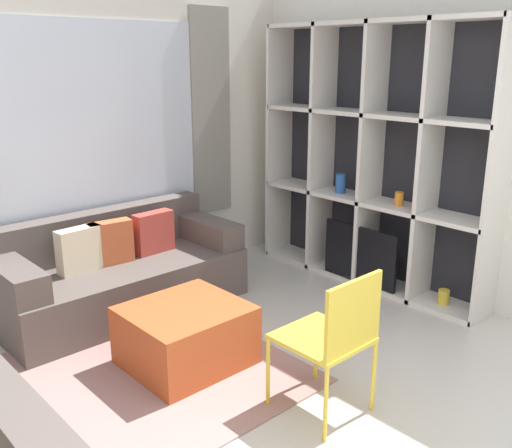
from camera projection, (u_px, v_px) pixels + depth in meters
name	position (u px, v px, depth m)	size (l,w,h in m)	color
wall_back	(70.00, 136.00, 4.52)	(5.63, 0.11, 2.70)	silver
wall_right	(416.00, 133.00, 4.77)	(0.07, 4.58, 2.70)	silver
area_rug	(102.00, 392.00, 3.46)	(2.33, 1.77, 0.01)	gray
shelving_unit	(374.00, 162.00, 4.93)	(0.36, 2.27, 2.25)	#232328
couch_main	(119.00, 273.00, 4.56)	(1.92, 0.84, 0.76)	#564C47
ottoman	(186.00, 336.00, 3.74)	(0.74, 0.68, 0.41)	#B74C23
folding_chair	(334.00, 333.00, 3.11)	(0.44, 0.46, 0.86)	gold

